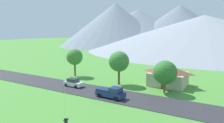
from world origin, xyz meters
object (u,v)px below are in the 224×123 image
Objects in this scene: house_leftmost at (168,75)px; tree_right_of_center at (165,73)px; pickup_truck_navy_west_side at (111,92)px; tree_center at (119,61)px; tree_left_of_center at (75,57)px; parked_car_white_mid_west at (74,83)px.

tree_right_of_center is (0.98, -5.54, 1.67)m from house_leftmost.
house_leftmost is 1.52× the size of pickup_truck_navy_west_side.
tree_center is at bearing -153.89° from house_leftmost.
tree_left_of_center is at bearing -171.83° from house_leftmost.
tree_left_of_center is 1.34× the size of pickup_truck_navy_west_side.
house_leftmost is 5.87m from tree_right_of_center.
parked_car_white_mid_west is at bearing -146.03° from house_leftmost.
tree_right_of_center is at bearing 48.38° from pickup_truck_navy_west_side.
tree_left_of_center is 24.11m from tree_right_of_center.
parked_car_white_mid_west is at bearing -137.57° from tree_center.
house_leftmost is 1.90× the size of parked_car_white_mid_west.
tree_center is 1.39× the size of pickup_truck_navy_west_side.
house_leftmost is 1.29× the size of tree_right_of_center.
tree_left_of_center is 20.14m from pickup_truck_navy_west_side.
tree_left_of_center reaches higher than house_leftmost.
house_leftmost is 14.77m from pickup_truck_navy_west_side.
house_leftmost is 1.10× the size of tree_center.
parked_car_white_mid_west is 10.81m from pickup_truck_navy_west_side.
pickup_truck_navy_west_side is at bearing -131.62° from tree_right_of_center.
tree_right_of_center is 1.18× the size of pickup_truck_navy_west_side.
tree_left_of_center reaches higher than parked_car_white_mid_west.
pickup_truck_navy_west_side is at bearing -114.17° from house_leftmost.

